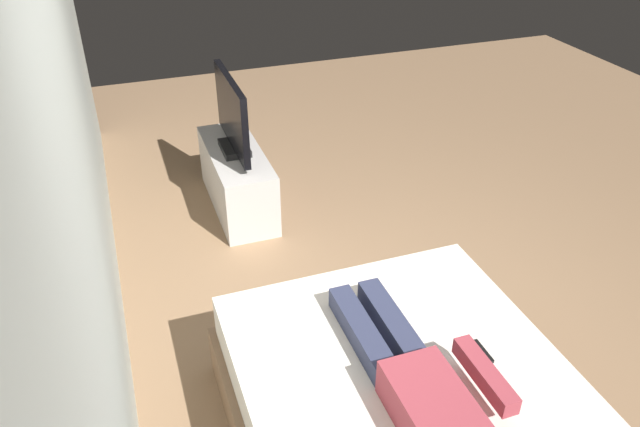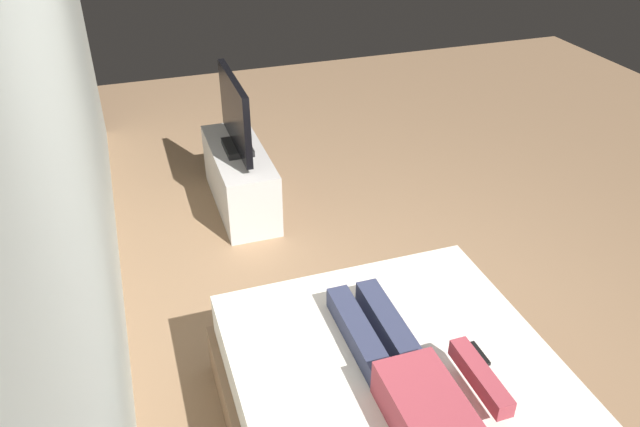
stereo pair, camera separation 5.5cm
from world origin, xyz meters
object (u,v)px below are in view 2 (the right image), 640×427
Objects in this scene: remote at (478,354)px; tv at (235,116)px; person at (415,388)px; tv_stand at (240,178)px.

remote is 0.17× the size of tv.
person is 8.40× the size of remote.
tv is at bearing 3.97° from person.
tv is at bearing 13.05° from remote.
person is at bearing -176.03° from tv_stand.
person is at bearing -176.03° from tv.
tv_stand is at bearing 13.05° from remote.
remote is at bearing -69.53° from person.
tv reaches higher than tv_stand.
remote is at bearing -166.95° from tv.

